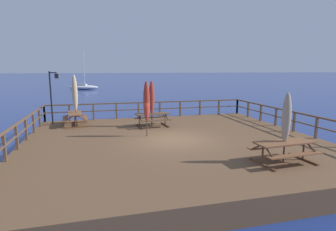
{
  "coord_description": "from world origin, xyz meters",
  "views": [
    {
      "loc": [
        -3.38,
        -12.23,
        4.12
      ],
      "look_at": [
        0.0,
        0.96,
        1.8
      ],
      "focal_mm": 29.11,
      "sensor_mm": 36.0,
      "label": 1
    }
  ],
  "objects_px": {
    "picnic_table_back_right": "(284,147)",
    "lamp_post_hooked": "(53,89)",
    "picnic_table_mid_left": "(152,117)",
    "patio_umbrella_tall_back_right": "(152,98)",
    "picnic_table_front_left": "(75,116)",
    "patio_umbrella_short_mid": "(286,118)",
    "patio_umbrella_tall_front": "(75,93)",
    "sailboat_distant": "(83,87)",
    "patio_umbrella_tall_mid_left": "(147,102)"
  },
  "relations": [
    {
      "from": "picnic_table_front_left",
      "to": "lamp_post_hooked",
      "type": "bearing_deg",
      "value": 144.3
    },
    {
      "from": "patio_umbrella_tall_mid_left",
      "to": "patio_umbrella_tall_back_right",
      "type": "bearing_deg",
      "value": 73.1
    },
    {
      "from": "patio_umbrella_tall_back_right",
      "to": "patio_umbrella_tall_mid_left",
      "type": "height_order",
      "value": "patio_umbrella_tall_mid_left"
    },
    {
      "from": "picnic_table_front_left",
      "to": "patio_umbrella_tall_mid_left",
      "type": "height_order",
      "value": "patio_umbrella_tall_mid_left"
    },
    {
      "from": "picnic_table_back_right",
      "to": "patio_umbrella_short_mid",
      "type": "distance_m",
      "value": 1.04
    },
    {
      "from": "patio_umbrella_tall_back_right",
      "to": "lamp_post_hooked",
      "type": "xyz_separation_m",
      "value": [
        -5.66,
        2.32,
        0.41
      ]
    },
    {
      "from": "picnic_table_front_left",
      "to": "patio_umbrella_short_mid",
      "type": "distance_m",
      "value": 11.79
    },
    {
      "from": "patio_umbrella_tall_front",
      "to": "patio_umbrella_short_mid",
      "type": "bearing_deg",
      "value": -48.59
    },
    {
      "from": "picnic_table_front_left",
      "to": "sailboat_distant",
      "type": "height_order",
      "value": "sailboat_distant"
    },
    {
      "from": "picnic_table_mid_left",
      "to": "patio_umbrella_tall_back_right",
      "type": "height_order",
      "value": "patio_umbrella_tall_back_right"
    },
    {
      "from": "patio_umbrella_tall_back_right",
      "to": "patio_umbrella_tall_front",
      "type": "distance_m",
      "value": 4.59
    },
    {
      "from": "picnic_table_back_right",
      "to": "lamp_post_hooked",
      "type": "distance_m",
      "value": 13.36
    },
    {
      "from": "patio_umbrella_short_mid",
      "to": "patio_umbrella_tall_front",
      "type": "distance_m",
      "value": 11.76
    },
    {
      "from": "sailboat_distant",
      "to": "patio_umbrella_short_mid",
      "type": "bearing_deg",
      "value": -79.51
    },
    {
      "from": "picnic_table_mid_left",
      "to": "patio_umbrella_short_mid",
      "type": "height_order",
      "value": "patio_umbrella_short_mid"
    },
    {
      "from": "picnic_table_mid_left",
      "to": "patio_umbrella_tall_mid_left",
      "type": "distance_m",
      "value": 2.68
    },
    {
      "from": "picnic_table_back_right",
      "to": "lamp_post_hooked",
      "type": "height_order",
      "value": "lamp_post_hooked"
    },
    {
      "from": "patio_umbrella_short_mid",
      "to": "sailboat_distant",
      "type": "bearing_deg",
      "value": 100.49
    },
    {
      "from": "patio_umbrella_tall_back_right",
      "to": "patio_umbrella_tall_mid_left",
      "type": "bearing_deg",
      "value": -106.9
    },
    {
      "from": "picnic_table_mid_left",
      "to": "patio_umbrella_short_mid",
      "type": "bearing_deg",
      "value": -65.01
    },
    {
      "from": "picnic_table_front_left",
      "to": "patio_umbrella_tall_back_right",
      "type": "relative_size",
      "value": 0.77
    },
    {
      "from": "patio_umbrella_short_mid",
      "to": "patio_umbrella_tall_back_right",
      "type": "distance_m",
      "value": 8.1
    },
    {
      "from": "picnic_table_back_right",
      "to": "sailboat_distant",
      "type": "bearing_deg",
      "value": 100.43
    },
    {
      "from": "picnic_table_back_right",
      "to": "lamp_post_hooked",
      "type": "xyz_separation_m",
      "value": [
        -9.04,
        9.71,
        1.55
      ]
    },
    {
      "from": "picnic_table_back_right",
      "to": "patio_umbrella_tall_front",
      "type": "height_order",
      "value": "patio_umbrella_tall_front"
    },
    {
      "from": "patio_umbrella_tall_back_right",
      "to": "patio_umbrella_tall_front",
      "type": "relative_size",
      "value": 0.88
    },
    {
      "from": "picnic_table_mid_left",
      "to": "lamp_post_hooked",
      "type": "height_order",
      "value": "lamp_post_hooked"
    },
    {
      "from": "picnic_table_front_left",
      "to": "patio_umbrella_tall_mid_left",
      "type": "bearing_deg",
      "value": -45.33
    },
    {
      "from": "sailboat_distant",
      "to": "patio_umbrella_tall_mid_left",
      "type": "bearing_deg",
      "value": -83.46
    },
    {
      "from": "picnic_table_back_right",
      "to": "lamp_post_hooked",
      "type": "relative_size",
      "value": 0.7
    },
    {
      "from": "picnic_table_front_left",
      "to": "patio_umbrella_tall_back_right",
      "type": "distance_m",
      "value": 4.76
    },
    {
      "from": "patio_umbrella_short_mid",
      "to": "patio_umbrella_tall_mid_left",
      "type": "height_order",
      "value": "patio_umbrella_tall_mid_left"
    },
    {
      "from": "patio_umbrella_tall_front",
      "to": "lamp_post_hooked",
      "type": "relative_size",
      "value": 0.94
    },
    {
      "from": "picnic_table_back_right",
      "to": "patio_umbrella_tall_mid_left",
      "type": "bearing_deg",
      "value": 128.9
    },
    {
      "from": "picnic_table_back_right",
      "to": "patio_umbrella_tall_back_right",
      "type": "distance_m",
      "value": 8.2
    },
    {
      "from": "patio_umbrella_tall_mid_left",
      "to": "lamp_post_hooked",
      "type": "bearing_deg",
      "value": 136.86
    },
    {
      "from": "picnic_table_back_right",
      "to": "picnic_table_front_left",
      "type": "height_order",
      "value": "same"
    },
    {
      "from": "picnic_table_back_right",
      "to": "picnic_table_mid_left",
      "type": "xyz_separation_m",
      "value": [
        -3.35,
        7.36,
        -0.01
      ]
    },
    {
      "from": "picnic_table_back_right",
      "to": "sailboat_distant",
      "type": "distance_m",
      "value": 51.44
    },
    {
      "from": "picnic_table_front_left",
      "to": "patio_umbrella_tall_back_right",
      "type": "bearing_deg",
      "value": -17.88
    },
    {
      "from": "picnic_table_front_left",
      "to": "sailboat_distant",
      "type": "xyz_separation_m",
      "value": [
        -1.53,
        41.78,
        -0.85
      ]
    },
    {
      "from": "lamp_post_hooked",
      "to": "sailboat_distant",
      "type": "bearing_deg",
      "value": 90.37
    },
    {
      "from": "picnic_table_mid_left",
      "to": "picnic_table_front_left",
      "type": "bearing_deg",
      "value": 161.91
    },
    {
      "from": "patio_umbrella_tall_front",
      "to": "sailboat_distant",
      "type": "bearing_deg",
      "value": 92.18
    },
    {
      "from": "sailboat_distant",
      "to": "lamp_post_hooked",
      "type": "bearing_deg",
      "value": -89.63
    },
    {
      "from": "picnic_table_front_left",
      "to": "sailboat_distant",
      "type": "relative_size",
      "value": 0.27
    },
    {
      "from": "lamp_post_hooked",
      "to": "sailboat_distant",
      "type": "height_order",
      "value": "sailboat_distant"
    },
    {
      "from": "picnic_table_mid_left",
      "to": "patio_umbrella_tall_back_right",
      "type": "distance_m",
      "value": 1.14
    },
    {
      "from": "picnic_table_mid_left",
      "to": "sailboat_distant",
      "type": "xyz_separation_m",
      "value": [
        -5.96,
        43.23,
        -0.85
      ]
    },
    {
      "from": "patio_umbrella_tall_front",
      "to": "picnic_table_front_left",
      "type": "bearing_deg",
      "value": -131.03
    }
  ]
}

